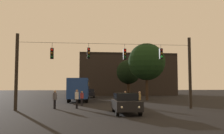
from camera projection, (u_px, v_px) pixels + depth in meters
ground_plane at (98, 101)px, 33.22m from camera, size 168.00×168.00×0.00m
overhead_signal_span at (107, 67)px, 22.09m from camera, size 15.70×0.44×6.54m
city_bus at (79, 87)px, 34.65m from camera, size 2.92×11.09×3.00m
car_near_right at (126, 103)px, 18.63m from camera, size 1.93×4.38×1.52m
car_far_left at (89, 93)px, 43.59m from camera, size 1.93×4.38×1.52m
pedestrian_crossing_left at (82, 98)px, 25.68m from camera, size 0.36×0.42×1.53m
pedestrian_crossing_center at (55, 98)px, 22.44m from camera, size 0.35×0.42×1.65m
pedestrian_crossing_right at (140, 99)px, 22.91m from camera, size 0.32×0.41×1.56m
pedestrian_near_bus at (125, 98)px, 26.06m from camera, size 0.33×0.41×1.51m
pedestrian_trailing at (77, 98)px, 22.76m from camera, size 0.34×0.42×1.72m
corner_building at (125, 75)px, 57.70m from camera, size 20.69×12.44×8.97m
tree_left_silhouette at (128, 72)px, 44.88m from camera, size 4.37×4.37×6.74m
tree_behind_building at (147, 62)px, 35.93m from camera, size 5.35×5.35×8.20m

